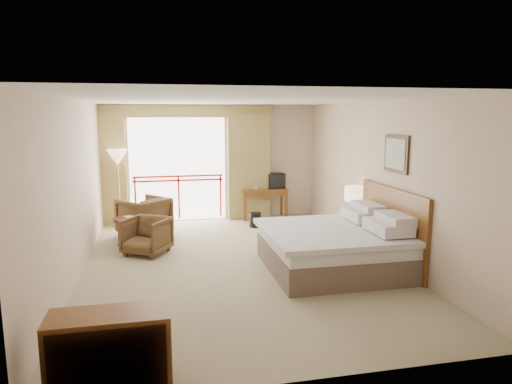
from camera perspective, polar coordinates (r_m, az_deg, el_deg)
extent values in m
plane|color=gray|center=(7.75, -2.29, -8.93)|extent=(7.00, 7.00, 0.00)
plane|color=white|center=(7.35, -2.43, 11.46)|extent=(7.00, 7.00, 0.00)
plane|color=beige|center=(10.87, -5.52, 3.69)|extent=(5.00, 0.00, 5.00)
plane|color=beige|center=(4.09, 6.10, -6.22)|extent=(5.00, 0.00, 5.00)
plane|color=beige|center=(7.43, -21.72, 0.31)|extent=(0.00, 7.00, 7.00)
plane|color=beige|center=(8.23, 15.07, 1.51)|extent=(0.00, 7.00, 7.00)
plane|color=white|center=(10.80, -9.72, 2.76)|extent=(2.40, 0.00, 2.40)
cube|color=red|center=(10.81, -9.68, 1.44)|extent=(2.09, 0.03, 0.04)
cube|color=red|center=(10.80, -9.69, 1.96)|extent=(2.09, 0.03, 0.04)
cube|color=red|center=(10.88, -14.83, -0.83)|extent=(0.04, 0.03, 1.00)
cube|color=red|center=(10.88, -9.62, -0.65)|extent=(0.04, 0.03, 1.00)
cube|color=red|center=(10.96, -4.44, -0.46)|extent=(0.04, 0.03, 1.00)
cube|color=olive|center=(10.72, -18.54, 2.62)|extent=(1.00, 0.26, 2.50)
cube|color=olive|center=(10.86, -0.96, 3.20)|extent=(1.00, 0.26, 2.50)
cube|color=olive|center=(10.63, -9.90, 9.95)|extent=(4.40, 0.22, 0.28)
cube|color=silver|center=(11.01, 1.23, 9.03)|extent=(0.50, 0.04, 0.50)
cube|color=brown|center=(7.51, 9.58, -8.05)|extent=(2.05, 2.00, 0.40)
cube|color=silver|center=(7.43, 9.65, -5.85)|extent=(2.01, 1.96, 0.22)
cube|color=silver|center=(7.38, 9.32, -4.90)|extent=(2.09, 2.06, 0.08)
cube|color=silver|center=(7.26, 16.19, -4.18)|extent=(0.50, 0.75, 0.18)
cube|color=silver|center=(8.04, 13.16, -2.73)|extent=(0.50, 0.75, 0.18)
cube|color=silver|center=(7.29, 17.13, -3.20)|extent=(0.40, 0.70, 0.14)
cube|color=silver|center=(8.07, 14.03, -1.84)|extent=(0.40, 0.70, 0.14)
cube|color=#5D3111|center=(7.82, 16.59, -4.21)|extent=(0.06, 2.10, 1.30)
cube|color=black|center=(7.63, 17.12, 4.59)|extent=(0.03, 0.72, 0.60)
cube|color=silver|center=(7.62, 16.99, 4.59)|extent=(0.01, 0.60, 0.48)
cube|color=#5D3111|center=(8.85, 12.06, -4.97)|extent=(0.40, 0.47, 0.53)
cylinder|color=tan|center=(8.83, 12.00, -2.97)|extent=(0.14, 0.14, 0.04)
cylinder|color=tan|center=(8.79, 12.04, -1.84)|extent=(0.03, 0.03, 0.36)
cylinder|color=#FFE5B2|center=(8.74, 12.10, -0.19)|extent=(0.34, 0.34, 0.28)
cube|color=black|center=(8.63, 12.24, -3.29)|extent=(0.20, 0.18, 0.07)
cube|color=#5D3111|center=(10.95, 0.97, 0.33)|extent=(1.10, 0.53, 0.05)
cube|color=#5D3111|center=(10.70, -1.38, -1.84)|extent=(0.05, 0.05, 0.68)
cube|color=#5D3111|center=(10.92, 3.81, -1.62)|extent=(0.05, 0.05, 0.68)
cube|color=#5D3111|center=(11.14, -1.82, -1.39)|extent=(0.05, 0.05, 0.68)
cube|color=#5D3111|center=(11.36, 3.18, -1.18)|extent=(0.05, 0.05, 0.68)
cube|color=#5D3111|center=(11.22, 0.70, -0.92)|extent=(1.01, 0.03, 0.50)
cube|color=#5D3111|center=(10.74, 1.26, -0.26)|extent=(1.01, 0.03, 0.11)
cube|color=black|center=(10.99, 2.50, 1.42)|extent=(0.40, 0.31, 0.37)
cube|color=black|center=(10.85, 2.71, 1.30)|extent=(0.37, 0.02, 0.29)
cylinder|color=black|center=(10.86, -0.82, 0.99)|extent=(0.12, 0.12, 0.24)
cylinder|color=white|center=(10.85, 0.01, 0.61)|extent=(0.07, 0.07, 0.10)
cylinder|color=black|center=(10.14, -0.10, -3.50)|extent=(0.27, 0.27, 0.32)
imported|color=#462F1A|center=(9.78, -13.73, -5.25)|extent=(1.21, 1.22, 0.80)
imported|color=#462F1A|center=(8.50, -13.45, -7.49)|extent=(0.98, 0.98, 0.66)
cylinder|color=black|center=(9.02, -15.99, -3.26)|extent=(0.48, 0.48, 0.04)
cylinder|color=black|center=(9.08, -15.91, -4.80)|extent=(0.06, 0.06, 0.48)
cylinder|color=black|center=(9.14, -15.84, -6.26)|extent=(0.35, 0.35, 0.03)
imported|color=white|center=(9.02, -15.99, -3.14)|extent=(0.23, 0.25, 0.02)
cylinder|color=tan|center=(10.62, -16.56, -4.11)|extent=(0.28, 0.28, 0.03)
cylinder|color=tan|center=(10.48, -16.75, -0.19)|extent=(0.03, 0.03, 1.50)
cone|color=#FFE5B2|center=(10.38, -16.96, 4.17)|extent=(0.44, 0.44, 0.35)
cube|color=#5D3111|center=(4.55, -17.71, -18.39)|extent=(1.08, 0.45, 0.72)
cube|color=black|center=(4.36, -18.00, -19.76)|extent=(0.99, 0.02, 0.63)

